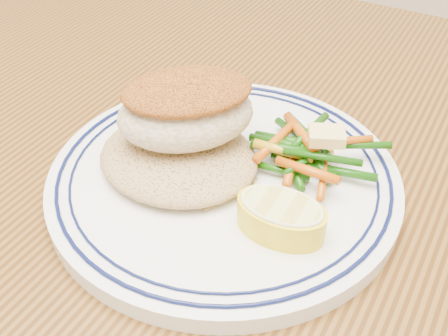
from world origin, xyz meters
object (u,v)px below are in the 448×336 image
(dining_table, at_px, (231,299))
(rice_pilaf, at_px, (178,154))
(vegetable_pile, at_px, (304,153))
(fish_fillet, at_px, (186,109))
(lemon_wedge, at_px, (281,216))
(plate, at_px, (224,178))

(dining_table, xyz_separation_m, rice_pilaf, (-0.06, 0.02, 0.12))
(vegetable_pile, bearing_deg, fish_fillet, -159.35)
(rice_pilaf, relative_size, lemon_wedge, 1.97)
(vegetable_pile, xyz_separation_m, lemon_wedge, (0.01, -0.07, 0.00))
(rice_pilaf, bearing_deg, dining_table, -18.31)
(plate, distance_m, lemon_wedge, 0.08)
(fish_fillet, height_order, lemon_wedge, fish_fillet)
(rice_pilaf, bearing_deg, lemon_wedge, -14.06)
(dining_table, xyz_separation_m, lemon_wedge, (0.04, -0.01, 0.13))
(rice_pilaf, height_order, vegetable_pile, vegetable_pile)
(fish_fillet, bearing_deg, lemon_wedge, -22.08)
(dining_table, height_order, vegetable_pile, vegetable_pile)
(rice_pilaf, xyz_separation_m, lemon_wedge, (0.10, -0.03, 0.00))
(dining_table, distance_m, plate, 0.11)
(vegetable_pile, bearing_deg, dining_table, -111.75)
(rice_pilaf, bearing_deg, plate, 16.79)
(rice_pilaf, distance_m, fish_fillet, 0.04)
(plate, distance_m, vegetable_pile, 0.07)
(plate, height_order, fish_fillet, fish_fillet)
(vegetable_pile, height_order, lemon_wedge, vegetable_pile)
(rice_pilaf, xyz_separation_m, fish_fillet, (-0.00, 0.02, 0.03))
(plate, height_order, rice_pilaf, rice_pilaf)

